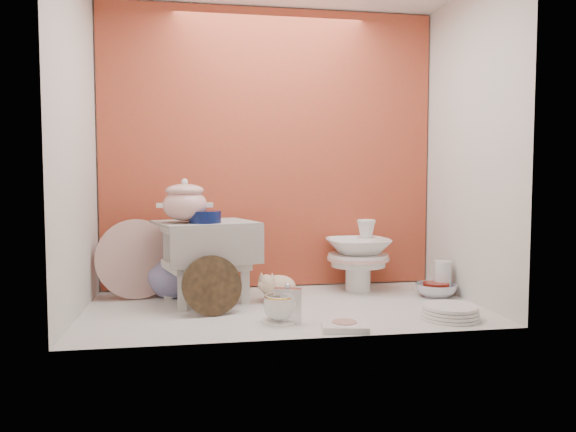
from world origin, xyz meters
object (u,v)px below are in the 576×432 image
object	(u,v)px
step_stool	(206,261)
soup_tureen	(185,201)
plush_pig	(278,287)
blue_white_vase	(173,271)
gold_rim_teacup	(280,307)
crystal_bowl	(436,290)
dinner_plate_stack	(450,312)
floral_platter	(137,259)
porcelain_tower	(358,255)
mantel_clock	(288,303)

from	to	relation	value
step_stool	soup_tureen	bearing A→B (deg)	-163.73
step_stool	plush_pig	size ratio (longest dim) A/B	2.02
soup_tureen	blue_white_vase	xyz separation A→B (m)	(-0.07, 0.20, -0.36)
gold_rim_teacup	crystal_bowl	world-z (taller)	gold_rim_teacup
blue_white_vase	dinner_plate_stack	xyz separation A→B (m)	(1.17, -0.65, -0.10)
step_stool	blue_white_vase	distance (m)	0.22
step_stool	dinner_plate_stack	distance (m)	1.15
floral_platter	porcelain_tower	xyz separation A→B (m)	(1.13, -0.01, -0.01)
mantel_clock	plush_pig	xyz separation A→B (m)	(0.03, 0.44, -0.02)
step_stool	mantel_clock	xyz separation A→B (m)	(0.32, -0.47, -0.11)
floral_platter	mantel_clock	size ratio (longest dim) A/B	2.38
gold_rim_teacup	step_stool	bearing A→B (deg)	123.00
soup_tureen	mantel_clock	size ratio (longest dim) A/B	1.49
mantel_clock	porcelain_tower	distance (m)	0.75
blue_white_vase	crystal_bowl	world-z (taller)	blue_white_vase
plush_pig	dinner_plate_stack	size ratio (longest dim) A/B	0.91
plush_pig	crystal_bowl	bearing A→B (deg)	-18.70
gold_rim_teacup	plush_pig	bearing A→B (deg)	82.20
soup_tureen	floral_platter	xyz separation A→B (m)	(-0.24, 0.18, -0.29)
mantel_clock	gold_rim_teacup	size ratio (longest dim) A/B	1.24
step_stool	porcelain_tower	bearing A→B (deg)	-9.23
soup_tureen	gold_rim_teacup	xyz separation A→B (m)	(0.39, -0.39, -0.43)
soup_tureen	mantel_clock	xyz separation A→B (m)	(0.42, -0.41, -0.41)
mantel_clock	crystal_bowl	bearing A→B (deg)	40.71
gold_rim_teacup	blue_white_vase	bearing A→B (deg)	127.82
gold_rim_teacup	crystal_bowl	distance (m)	0.92
plush_pig	porcelain_tower	bearing A→B (deg)	3.16
crystal_bowl	porcelain_tower	distance (m)	0.43
crystal_bowl	plush_pig	bearing A→B (deg)	175.79
mantel_clock	gold_rim_teacup	distance (m)	0.04
floral_platter	porcelain_tower	world-z (taller)	floral_platter
gold_rim_teacup	porcelain_tower	size ratio (longest dim) A/B	0.35
step_stool	porcelain_tower	xyz separation A→B (m)	(0.79, 0.11, -0.00)
floral_platter	dinner_plate_stack	size ratio (longest dim) A/B	1.64
dinner_plate_stack	crystal_bowl	xyz separation A→B (m)	(0.13, 0.42, 0.00)
step_stool	blue_white_vase	xyz separation A→B (m)	(-0.16, 0.14, -0.06)
mantel_clock	plush_pig	distance (m)	0.44
blue_white_vase	gold_rim_teacup	bearing A→B (deg)	-52.18
step_stool	floral_platter	xyz separation A→B (m)	(-0.34, 0.12, 0.00)
soup_tureen	mantel_clock	distance (m)	0.71
step_stool	dinner_plate_stack	world-z (taller)	step_stool
soup_tureen	crystal_bowl	distance (m)	1.32
soup_tureen	mantel_clock	world-z (taller)	soup_tureen
soup_tureen	mantel_clock	bearing A→B (deg)	-44.41
soup_tureen	gold_rim_teacup	bearing A→B (deg)	-45.22
floral_platter	blue_white_vase	bearing A→B (deg)	5.37
dinner_plate_stack	blue_white_vase	bearing A→B (deg)	150.96
gold_rim_teacup	crystal_bowl	size ratio (longest dim) A/B	0.65
blue_white_vase	mantel_clock	bearing A→B (deg)	-51.27
soup_tureen	floral_platter	bearing A→B (deg)	143.16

